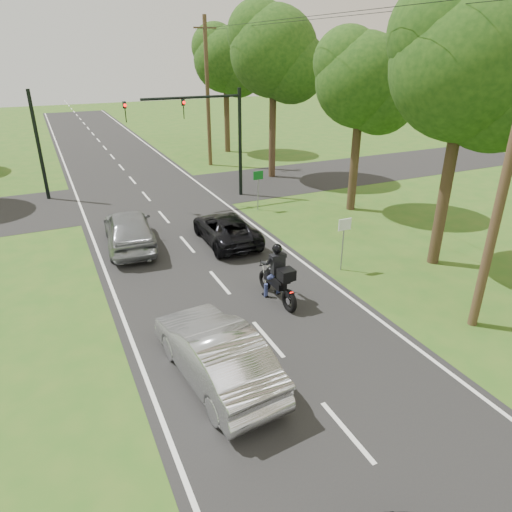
# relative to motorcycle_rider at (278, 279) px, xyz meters

# --- Properties ---
(ground) EXTENTS (140.00, 140.00, 0.00)m
(ground) POSITION_rel_motorcycle_rider_xyz_m (-1.34, -1.92, -0.83)
(ground) COLOR #2C5919
(ground) RESTS_ON ground
(road) EXTENTS (8.00, 100.00, 0.01)m
(road) POSITION_rel_motorcycle_rider_xyz_m (-1.34, 8.08, -0.82)
(road) COLOR black
(road) RESTS_ON ground
(cross_road) EXTENTS (60.00, 7.00, 0.01)m
(cross_road) POSITION_rel_motorcycle_rider_xyz_m (-1.34, 14.08, -0.82)
(cross_road) COLOR black
(cross_road) RESTS_ON ground
(motorcycle_rider) EXTENTS (0.69, 2.45, 2.11)m
(motorcycle_rider) POSITION_rel_motorcycle_rider_xyz_m (0.00, 0.00, 0.00)
(motorcycle_rider) COLOR black
(motorcycle_rider) RESTS_ON ground
(dark_suv) EXTENTS (2.20, 4.54, 1.25)m
(dark_suv) POSITION_rel_motorcycle_rider_xyz_m (0.35, 5.64, -0.19)
(dark_suv) COLOR black
(dark_suv) RESTS_ON road
(silver_sedan) EXTENTS (2.13, 4.93, 1.58)m
(silver_sedan) POSITION_rel_motorcycle_rider_xyz_m (-3.35, -2.92, -0.03)
(silver_sedan) COLOR #A9AAAE
(silver_sedan) RESTS_ON road
(silver_suv) EXTENTS (2.43, 5.06, 1.67)m
(silver_suv) POSITION_rel_motorcycle_rider_xyz_m (-3.63, 6.91, 0.02)
(silver_suv) COLOR gray
(silver_suv) RESTS_ON road
(traffic_signal) EXTENTS (6.38, 0.44, 6.00)m
(traffic_signal) POSITION_rel_motorcycle_rider_xyz_m (2.00, 12.08, 3.31)
(traffic_signal) COLOR black
(traffic_signal) RESTS_ON ground
(signal_pole_far) EXTENTS (0.20, 0.20, 6.00)m
(signal_pole_far) POSITION_rel_motorcycle_rider_xyz_m (-6.54, 16.08, 2.17)
(signal_pole_far) COLOR black
(signal_pole_far) RESTS_ON ground
(utility_pole_near) EXTENTS (1.60, 0.28, 10.00)m
(utility_pole_near) POSITION_rel_motorcycle_rider_xyz_m (4.86, -3.92, 4.26)
(utility_pole_near) COLOR brown
(utility_pole_near) RESTS_ON ground
(utility_pole_far) EXTENTS (1.60, 0.28, 10.00)m
(utility_pole_far) POSITION_rel_motorcycle_rider_xyz_m (4.86, 20.08, 4.26)
(utility_pole_far) COLOR brown
(utility_pole_far) RESTS_ON ground
(sign_white) EXTENTS (0.55, 0.07, 2.12)m
(sign_white) POSITION_rel_motorcycle_rider_xyz_m (3.36, 1.06, 0.77)
(sign_white) COLOR slate
(sign_white) RESTS_ON ground
(sign_green) EXTENTS (0.55, 0.07, 2.12)m
(sign_green) POSITION_rel_motorcycle_rider_xyz_m (3.56, 9.06, 0.77)
(sign_green) COLOR slate
(sign_green) RESTS_ON ground
(tree_row_b) EXTENTS (5.60, 5.43, 10.06)m
(tree_row_b) POSITION_rel_motorcycle_rider_xyz_m (7.46, -0.16, 6.30)
(tree_row_b) COLOR #332316
(tree_row_b) RESTS_ON ground
(tree_row_c) EXTENTS (4.80, 4.65, 8.76)m
(tree_row_c) POSITION_rel_motorcycle_rider_xyz_m (8.41, 6.88, 5.41)
(tree_row_c) COLOR #332316
(tree_row_c) RESTS_ON ground
(tree_row_d) EXTENTS (5.76, 5.58, 10.45)m
(tree_row_d) POSITION_rel_motorcycle_rider_xyz_m (7.76, 14.84, 6.60)
(tree_row_d) COLOR #332316
(tree_row_d) RESTS_ON ground
(tree_row_e) EXTENTS (5.28, 5.12, 9.61)m
(tree_row_e) POSITION_rel_motorcycle_rider_xyz_m (8.14, 23.86, 6.00)
(tree_row_e) COLOR #332316
(tree_row_e) RESTS_ON ground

